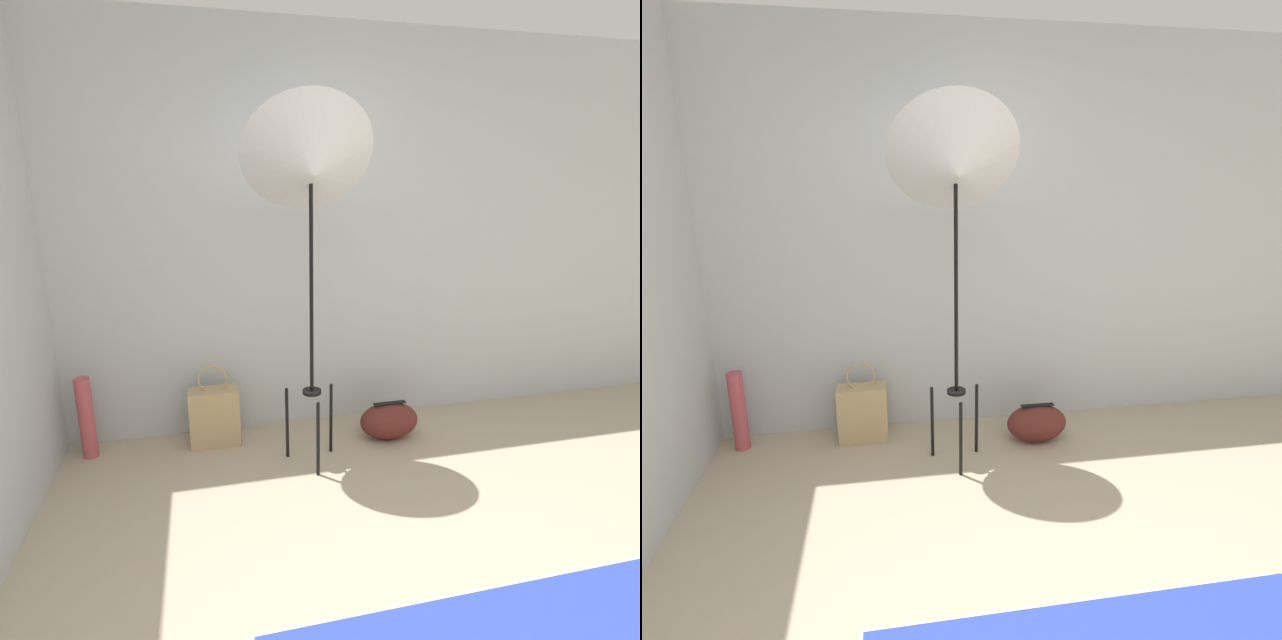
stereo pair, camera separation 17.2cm
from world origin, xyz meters
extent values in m
cube|color=#B7BCC1|center=(0.00, 2.39, 1.30)|extent=(8.00, 0.05, 2.60)
cylinder|color=black|center=(-0.12, 1.67, 0.23)|extent=(0.02, 0.02, 0.46)
cylinder|color=black|center=(-0.26, 1.91, 0.23)|extent=(0.02, 0.02, 0.46)
cylinder|color=black|center=(0.01, 1.91, 0.23)|extent=(0.02, 0.02, 0.46)
cylinder|color=black|center=(-0.12, 1.83, 0.46)|extent=(0.11, 0.11, 0.02)
cylinder|color=black|center=(-0.12, 1.83, 1.10)|extent=(0.02, 0.02, 1.29)
cone|color=silver|center=(-0.12, 1.83, 1.75)|extent=(0.73, 0.59, 0.72)
cube|color=tan|center=(-0.69, 2.18, 0.19)|extent=(0.32, 0.16, 0.38)
torus|color=tan|center=(-0.69, 2.18, 0.45)|extent=(0.19, 0.01, 0.19)
ellipsoid|color=#5B231E|center=(0.44, 1.99, 0.12)|extent=(0.40, 0.25, 0.25)
cube|color=black|center=(0.44, 1.99, 0.25)|extent=(0.22, 0.04, 0.01)
cylinder|color=#BC4C56|center=(-1.46, 2.20, 0.26)|extent=(0.09, 0.09, 0.52)
camera|label=1|loc=(-0.71, -0.84, 1.67)|focal=28.00mm
camera|label=2|loc=(-0.54, -0.88, 1.67)|focal=28.00mm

